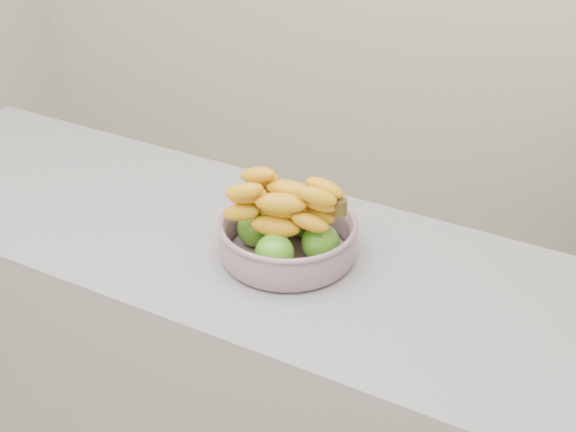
% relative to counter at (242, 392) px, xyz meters
% --- Properties ---
extents(counter, '(2.00, 0.60, 0.90)m').
position_rel_counter_xyz_m(counter, '(0.00, 0.00, 0.00)').
color(counter, gray).
rests_on(counter, ground).
extents(fruit_bowl, '(0.29, 0.29, 0.18)m').
position_rel_counter_xyz_m(fruit_bowl, '(0.13, -0.00, 0.51)').
color(fruit_bowl, '#8B98A7').
rests_on(fruit_bowl, counter).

